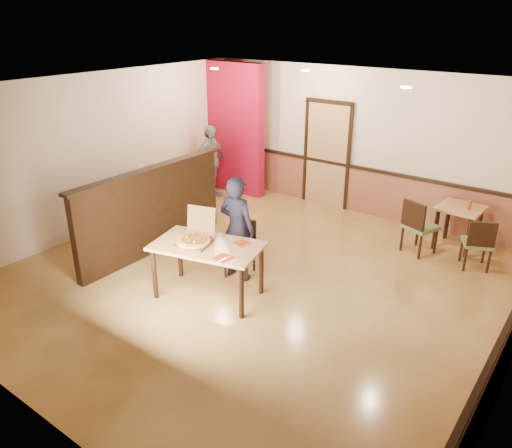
# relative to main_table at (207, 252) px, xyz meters

# --- Properties ---
(floor) EXTENTS (7.00, 7.00, 0.00)m
(floor) POSITION_rel_main_table_xyz_m (0.30, 0.76, -0.68)
(floor) COLOR tan
(floor) RESTS_ON ground
(ceiling) EXTENTS (7.00, 7.00, 0.00)m
(ceiling) POSITION_rel_main_table_xyz_m (0.30, 0.76, 2.12)
(ceiling) COLOR black
(ceiling) RESTS_ON wall_back
(wall_back) EXTENTS (7.00, 0.00, 7.00)m
(wall_back) POSITION_rel_main_table_xyz_m (0.30, 4.26, 0.72)
(wall_back) COLOR beige
(wall_back) RESTS_ON floor
(wall_left) EXTENTS (0.00, 7.00, 7.00)m
(wall_left) POSITION_rel_main_table_xyz_m (-3.20, 0.76, 0.72)
(wall_left) COLOR beige
(wall_left) RESTS_ON floor
(wainscot_back) EXTENTS (7.00, 0.04, 0.90)m
(wainscot_back) POSITION_rel_main_table_xyz_m (0.30, 4.23, -0.23)
(wainscot_back) COLOR #97543C
(wainscot_back) RESTS_ON floor
(chair_rail_back) EXTENTS (7.00, 0.06, 0.06)m
(chair_rail_back) POSITION_rel_main_table_xyz_m (0.30, 4.21, 0.24)
(chair_rail_back) COLOR black
(chair_rail_back) RESTS_ON wall_back
(back_door) EXTENTS (0.90, 0.06, 2.10)m
(back_door) POSITION_rel_main_table_xyz_m (-0.50, 4.22, 0.37)
(back_door) COLOR tan
(back_door) RESTS_ON wall_back
(booth_partition) EXTENTS (0.20, 3.10, 1.44)m
(booth_partition) POSITION_rel_main_table_xyz_m (-1.70, 0.56, 0.05)
(booth_partition) COLOR black
(booth_partition) RESTS_ON floor
(red_accent_panel) EXTENTS (1.60, 0.20, 2.78)m
(red_accent_panel) POSITION_rel_main_table_xyz_m (-2.60, 3.76, 0.72)
(red_accent_panel) COLOR maroon
(red_accent_panel) RESTS_ON floor
(spot_a) EXTENTS (0.14, 0.14, 0.02)m
(spot_a) POSITION_rel_main_table_xyz_m (-2.00, 2.56, 2.10)
(spot_a) COLOR #FDECB1
(spot_a) RESTS_ON ceiling
(spot_b) EXTENTS (0.14, 0.14, 0.02)m
(spot_b) POSITION_rel_main_table_xyz_m (-0.50, 3.26, 2.10)
(spot_b) COLOR #FDECB1
(spot_b) RESTS_ON ceiling
(spot_c) EXTENTS (0.14, 0.14, 0.02)m
(spot_c) POSITION_rel_main_table_xyz_m (1.70, 2.26, 2.10)
(spot_c) COLOR #FDECB1
(spot_c) RESTS_ON ceiling
(main_table) EXTENTS (1.64, 1.18, 0.79)m
(main_table) POSITION_rel_main_table_xyz_m (0.00, 0.00, 0.00)
(main_table) COLOR tan
(main_table) RESTS_ON floor
(diner_chair) EXTENTS (0.52, 0.52, 0.84)m
(diner_chair) POSITION_rel_main_table_xyz_m (-0.05, 0.81, -0.23)
(diner_chair) COLOR #637645
(diner_chair) RESTS_ON floor
(side_chair_left) EXTENTS (0.60, 0.60, 0.94)m
(side_chair_left) POSITION_rel_main_table_xyz_m (1.87, 3.07, -0.17)
(side_chair_left) COLOR #637645
(side_chair_left) RESTS_ON floor
(side_chair_right) EXTENTS (0.56, 0.56, 0.84)m
(side_chair_right) POSITION_rel_main_table_xyz_m (2.82, 3.08, -0.22)
(side_chair_right) COLOR #637645
(side_chair_right) RESTS_ON floor
(side_table) EXTENTS (0.73, 0.73, 0.74)m
(side_table) POSITION_rel_main_table_xyz_m (2.34, 3.68, -0.12)
(side_table) COLOR tan
(side_table) RESTS_ON floor
(diner) EXTENTS (0.61, 0.43, 1.59)m
(diner) POSITION_rel_main_table_xyz_m (-0.01, 0.67, 0.11)
(diner) COLOR black
(diner) RESTS_ON floor
(passerby) EXTENTS (0.41, 0.93, 1.56)m
(passerby) POSITION_rel_main_table_xyz_m (-2.70, 3.14, 0.10)
(passerby) COLOR #919299
(passerby) RESTS_ON floor
(pizza_box) EXTENTS (0.55, 0.60, 0.45)m
(pizza_box) POSITION_rel_main_table_xyz_m (-0.18, -0.05, 0.17)
(pizza_box) COLOR brown
(pizza_box) RESTS_ON main_table
(pizza) EXTENTS (0.56, 0.56, 0.03)m
(pizza) POSITION_rel_main_table_xyz_m (-0.16, -0.09, 0.16)
(pizza) COLOR #EDC156
(pizza) RESTS_ON pizza_box
(napkin_near) EXTENTS (0.22, 0.22, 0.01)m
(napkin_near) POSITION_rel_main_table_xyz_m (0.44, -0.18, 0.11)
(napkin_near) COLOR red
(napkin_near) RESTS_ON main_table
(napkin_far) EXTENTS (0.23, 0.23, 0.01)m
(napkin_far) POSITION_rel_main_table_xyz_m (0.35, 0.31, 0.11)
(napkin_far) COLOR red
(napkin_far) RESTS_ON main_table
(condiment) EXTENTS (0.06, 0.06, 0.16)m
(condiment) POSITION_rel_main_table_xyz_m (2.48, 3.63, 0.14)
(condiment) COLOR brown
(condiment) RESTS_ON side_table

